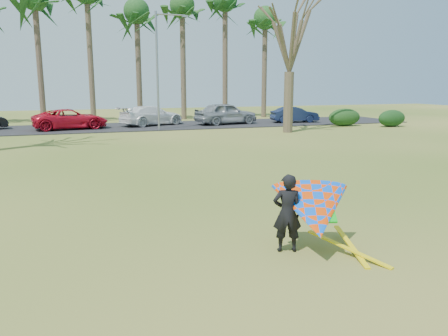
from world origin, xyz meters
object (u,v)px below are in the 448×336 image
object	(u,v)px
bare_tree_right	(290,31)
car_4	(226,113)
car_3	(152,116)
streetlight	(159,65)
kite_flyer	(312,211)
car_2	(70,119)
car_5	(295,114)

from	to	relation	value
bare_tree_right	car_4	size ratio (longest dim) A/B	1.84
car_4	bare_tree_right	bearing A→B (deg)	-171.44
bare_tree_right	car_3	xyz separation A→B (m)	(-7.91, 7.40, -5.76)
streetlight	bare_tree_right	bearing A→B (deg)	-27.03
bare_tree_right	car_3	world-z (taller)	bare_tree_right
bare_tree_right	kite_flyer	bearing A→B (deg)	-115.81
bare_tree_right	streetlight	size ratio (longest dim) A/B	1.15
streetlight	kite_flyer	size ratio (longest dim) A/B	3.35
car_2	car_5	xyz separation A→B (m)	(17.62, -0.14, -0.06)
car_4	car_5	bearing A→B (deg)	-102.70
car_2	kite_flyer	bearing A→B (deg)	-179.64
car_2	kite_flyer	size ratio (longest dim) A/B	2.13
bare_tree_right	car_2	world-z (taller)	bare_tree_right
kite_flyer	streetlight	bearing A→B (deg)	86.28
car_3	car_5	world-z (taller)	car_3
car_4	car_2	bearing A→B (deg)	80.57
kite_flyer	car_3	bearing A→B (deg)	86.90
bare_tree_right	car_4	distance (m)	8.86
car_3	kite_flyer	world-z (taller)	kite_flyer
car_2	bare_tree_right	bearing A→B (deg)	-124.13
car_3	kite_flyer	bearing A→B (deg)	152.52
car_5	car_2	bearing A→B (deg)	96.89
car_2	car_3	xyz separation A→B (m)	(5.93, 1.07, 0.04)
car_3	car_5	xyz separation A→B (m)	(11.69, -1.21, -0.10)
streetlight	car_5	world-z (taller)	streetlight
streetlight	kite_flyer	world-z (taller)	streetlight
streetlight	car_2	size ratio (longest dim) A/B	1.57
car_4	kite_flyer	size ratio (longest dim) A/B	2.09
car_5	kite_flyer	size ratio (longest dim) A/B	1.64
car_3	car_5	size ratio (longest dim) A/B	1.31
car_3	kite_flyer	distance (m)	26.79
kite_flyer	bare_tree_right	bearing A→B (deg)	64.19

